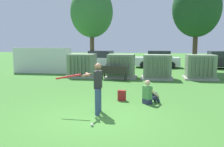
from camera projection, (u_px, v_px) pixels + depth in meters
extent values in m
plane|color=#3D752D|center=(96.00, 117.00, 8.12)|extent=(96.00, 96.00, 0.00)
cube|color=silver|center=(42.00, 61.00, 19.30)|extent=(4.80, 0.12, 2.00)
cube|color=#9E9B93|center=(82.00, 76.00, 17.41)|extent=(2.10, 1.70, 0.12)
cube|color=gray|center=(82.00, 65.00, 17.31)|extent=(1.80, 1.40, 1.50)
cube|color=#63755B|center=(70.00, 66.00, 16.66)|extent=(0.06, 0.12, 1.27)
cube|color=#63755B|center=(74.00, 66.00, 16.62)|extent=(0.06, 0.12, 1.27)
cube|color=#63755B|center=(77.00, 66.00, 16.59)|extent=(0.06, 0.12, 1.27)
cube|color=#63755B|center=(81.00, 66.00, 16.55)|extent=(0.06, 0.12, 1.27)
cube|color=#63755B|center=(85.00, 66.00, 16.51)|extent=(0.06, 0.12, 1.27)
cube|color=#63755B|center=(88.00, 66.00, 16.47)|extent=(0.06, 0.12, 1.27)
cube|color=#9E9B93|center=(121.00, 77.00, 17.02)|extent=(2.10, 1.70, 0.12)
cube|color=gray|center=(121.00, 65.00, 16.92)|extent=(1.80, 1.40, 1.50)
cube|color=#63755B|center=(110.00, 66.00, 16.27)|extent=(0.06, 0.12, 1.27)
cube|color=#63755B|center=(114.00, 66.00, 16.23)|extent=(0.06, 0.12, 1.27)
cube|color=#63755B|center=(118.00, 66.00, 16.20)|extent=(0.06, 0.12, 1.27)
cube|color=#63755B|center=(122.00, 66.00, 16.16)|extent=(0.06, 0.12, 1.27)
cube|color=#63755B|center=(126.00, 66.00, 16.12)|extent=(0.06, 0.12, 1.27)
cube|color=#63755B|center=(130.00, 66.00, 16.08)|extent=(0.06, 0.12, 1.27)
cube|color=#9E9B93|center=(157.00, 78.00, 16.48)|extent=(2.10, 1.70, 0.12)
cube|color=gray|center=(157.00, 66.00, 16.38)|extent=(1.80, 1.40, 1.50)
cube|color=#63755B|center=(147.00, 67.00, 15.73)|extent=(0.06, 0.12, 1.27)
cube|color=#63755B|center=(151.00, 67.00, 15.70)|extent=(0.06, 0.12, 1.27)
cube|color=#63755B|center=(155.00, 67.00, 15.66)|extent=(0.06, 0.12, 1.27)
cube|color=#63755B|center=(159.00, 67.00, 15.62)|extent=(0.06, 0.12, 1.27)
cube|color=#63755B|center=(164.00, 67.00, 15.58)|extent=(0.06, 0.12, 1.27)
cube|color=#63755B|center=(168.00, 67.00, 15.54)|extent=(0.06, 0.12, 1.27)
cube|color=#9E9B93|center=(200.00, 78.00, 16.39)|extent=(2.10, 1.70, 0.12)
cube|color=gray|center=(200.00, 66.00, 16.29)|extent=(1.80, 1.40, 1.50)
cube|color=#63755B|center=(192.00, 67.00, 15.64)|extent=(0.06, 0.12, 1.27)
cube|color=#63755B|center=(196.00, 67.00, 15.60)|extent=(0.06, 0.12, 1.27)
cube|color=#63755B|center=(201.00, 67.00, 15.56)|extent=(0.06, 0.12, 1.27)
cube|color=#63755B|center=(205.00, 67.00, 15.53)|extent=(0.06, 0.12, 1.27)
cube|color=#63755B|center=(209.00, 67.00, 15.49)|extent=(0.06, 0.12, 1.27)
cube|color=#63755B|center=(213.00, 67.00, 15.45)|extent=(0.06, 0.12, 1.27)
cube|color=#2D2823|center=(114.00, 73.00, 15.99)|extent=(1.84, 0.82, 0.05)
cube|color=#2D2823|center=(113.00, 70.00, 15.79)|extent=(1.76, 0.47, 0.44)
cylinder|color=#2D2823|center=(104.00, 76.00, 16.44)|extent=(0.06, 0.06, 0.42)
cylinder|color=#2D2823|center=(126.00, 77.00, 15.85)|extent=(0.06, 0.06, 0.42)
cylinder|color=#2D2823|center=(103.00, 76.00, 16.18)|extent=(0.06, 0.06, 0.42)
cylinder|color=#2D2823|center=(125.00, 78.00, 15.60)|extent=(0.06, 0.06, 0.42)
cylinder|color=#384C75|center=(97.00, 102.00, 8.26)|extent=(0.16, 0.16, 0.88)
cylinder|color=#384C75|center=(99.00, 99.00, 8.74)|extent=(0.16, 0.16, 0.88)
cube|color=#262628|center=(98.00, 80.00, 8.40)|extent=(0.27, 0.42, 0.60)
sphere|color=brown|center=(98.00, 67.00, 8.35)|extent=(0.23, 0.23, 0.23)
cylinder|color=brown|center=(87.00, 75.00, 8.33)|extent=(0.23, 0.55, 0.09)
cylinder|color=brown|center=(88.00, 74.00, 8.50)|extent=(0.30, 0.53, 0.09)
cylinder|color=red|center=(68.00, 77.00, 8.48)|extent=(0.85, 0.13, 0.21)
sphere|color=red|center=(80.00, 75.00, 8.44)|extent=(0.08, 0.08, 0.08)
sphere|color=white|center=(92.00, 125.00, 7.20)|extent=(0.09, 0.09, 0.09)
cube|color=#282D4C|center=(147.00, 101.00, 9.83)|extent=(0.41, 0.41, 0.20)
cube|color=#4C8C4C|center=(147.00, 92.00, 9.78)|extent=(0.41, 0.41, 0.52)
sphere|color=#DBAD89|center=(148.00, 83.00, 9.73)|extent=(0.22, 0.22, 0.22)
cylinder|color=#282D4C|center=(150.00, 97.00, 10.02)|extent=(0.42, 0.40, 0.13)
cylinder|color=#282D4C|center=(154.00, 96.00, 10.15)|extent=(0.30, 0.29, 0.46)
cylinder|color=#282D4C|center=(153.00, 98.00, 9.86)|extent=(0.42, 0.40, 0.13)
cylinder|color=#282D4C|center=(157.00, 97.00, 9.98)|extent=(0.30, 0.29, 0.46)
cylinder|color=#DBAD89|center=(147.00, 92.00, 10.10)|extent=(0.36, 0.34, 0.32)
cylinder|color=#DBAD89|center=(155.00, 94.00, 9.72)|extent=(0.36, 0.34, 0.32)
cube|color=maroon|center=(122.00, 95.00, 10.34)|extent=(0.34, 0.24, 0.44)
cube|color=maroon|center=(123.00, 96.00, 10.47)|extent=(0.23, 0.09, 0.22)
cylinder|color=brown|center=(92.00, 51.00, 23.46)|extent=(0.40, 0.40, 3.23)
ellipsoid|color=#387038|center=(92.00, 12.00, 22.99)|extent=(3.97, 3.97, 4.72)
cylinder|color=#4C3828|center=(195.00, 52.00, 20.65)|extent=(0.39, 0.39, 3.20)
ellipsoid|color=#1E4723|center=(197.00, 8.00, 20.19)|extent=(3.94, 3.94, 4.68)
cube|color=silver|center=(100.00, 61.00, 23.86)|extent=(4.40, 2.27, 0.80)
cube|color=#262B33|center=(101.00, 54.00, 23.72)|extent=(2.30, 1.84, 0.64)
cylinder|color=black|center=(84.00, 64.00, 23.46)|extent=(0.66, 0.31, 0.64)
cylinder|color=black|center=(90.00, 63.00, 25.07)|extent=(0.66, 0.31, 0.64)
cylinder|color=black|center=(110.00, 65.00, 22.71)|extent=(0.66, 0.31, 0.64)
cylinder|color=black|center=(115.00, 64.00, 24.32)|extent=(0.66, 0.31, 0.64)
cube|color=silver|center=(157.00, 61.00, 23.81)|extent=(4.23, 1.79, 0.80)
cube|color=#262B33|center=(159.00, 54.00, 23.70)|extent=(2.13, 1.60, 0.64)
cylinder|color=black|center=(143.00, 65.00, 23.18)|extent=(0.64, 0.23, 0.64)
cylinder|color=black|center=(144.00, 63.00, 24.85)|extent=(0.64, 0.23, 0.64)
cylinder|color=black|center=(172.00, 65.00, 22.84)|extent=(0.64, 0.23, 0.64)
cylinder|color=black|center=(170.00, 64.00, 24.51)|extent=(0.64, 0.23, 0.64)
cube|color=black|center=(219.00, 62.00, 22.89)|extent=(4.27, 1.87, 0.80)
cube|color=#262B33|center=(221.00, 55.00, 22.78)|extent=(2.16, 1.64, 0.64)
cylinder|color=black|center=(207.00, 66.00, 22.23)|extent=(0.65, 0.25, 0.64)
cylinder|color=black|center=(202.00, 64.00, 23.90)|extent=(0.65, 0.25, 0.64)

